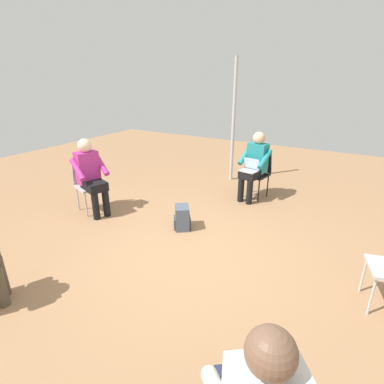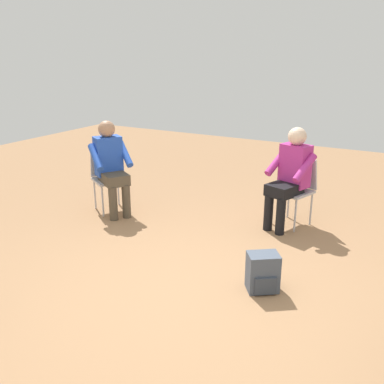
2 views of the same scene
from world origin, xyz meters
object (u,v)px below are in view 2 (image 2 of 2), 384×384
person_in_magenta (290,173)px  backpack_near_laptop_user (263,274)px  person_in_blue (111,163)px  chair_west (297,186)px  chair_southwest (108,174)px

person_in_magenta → backpack_near_laptop_user: bearing=117.8°
person_in_blue → backpack_near_laptop_user: (0.90, 2.47, -0.54)m
backpack_near_laptop_user → person_in_blue: bearing=-110.1°
person_in_blue → backpack_near_laptop_user: 2.68m
chair_west → backpack_near_laptop_user: (1.74, 0.21, -0.34)m
person_in_blue → backpack_near_laptop_user: person_in_blue is taller
chair_west → person_in_magenta: (0.16, -0.05, 0.20)m
person_in_magenta → person_in_blue: size_ratio=1.00×
chair_southwest → backpack_near_laptop_user: (0.99, 2.61, -0.34)m
chair_southwest → person_in_magenta: person_in_magenta is taller
chair_west → person_in_blue: size_ratio=0.69×
chair_southwest → person_in_magenta: 2.43m
person_in_magenta → backpack_near_laptop_user: (1.58, 0.26, -0.54)m
person_in_magenta → backpack_near_laptop_user: person_in_magenta is taller
person_in_blue → backpack_near_laptop_user: bearing=101.4°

